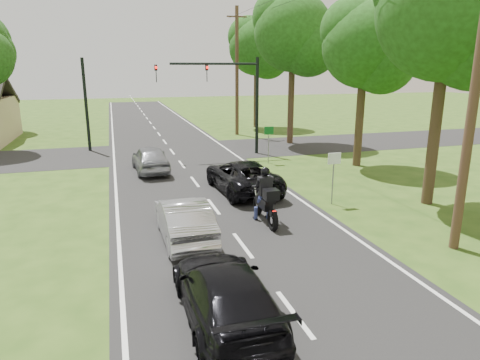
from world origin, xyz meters
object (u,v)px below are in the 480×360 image
object	(u,v)px
sign_green	(269,136)
utility_pole_far	(237,71)
utility_pole_near	(477,79)
dark_car_behind	(225,293)
motorcycle_rider	(266,201)
silver_sedan	(184,219)
dark_suv	(242,176)
traffic_signal	(228,88)
sign_white	(334,166)
silver_suv	(150,159)

from	to	relation	value
sign_green	utility_pole_far	bearing A→B (deg)	83.27
utility_pole_far	utility_pole_near	bearing A→B (deg)	-90.00
dark_car_behind	utility_pole_near	bearing A→B (deg)	-167.07
sign_green	motorcycle_rider	bearing A→B (deg)	-110.81
silver_sedan	dark_car_behind	size ratio (longest dim) A/B	0.91
dark_suv	traffic_signal	distance (m)	8.98
traffic_signal	motorcycle_rider	bearing A→B (deg)	-99.09
motorcycle_rider	utility_pole_far	bearing A→B (deg)	77.09
sign_white	utility_pole_far	bearing A→B (deg)	85.49
silver_sedan	utility_pole_far	bearing A→B (deg)	-111.51
silver_sedan	traffic_signal	size ratio (longest dim) A/B	0.64
utility_pole_near	sign_white	world-z (taller)	utility_pole_near
dark_car_behind	utility_pole_near	distance (m)	9.09
sign_green	dark_suv	bearing A→B (deg)	-121.56
silver_suv	utility_pole_far	xyz separation A→B (m)	(8.05, 11.26, 4.37)
dark_suv	utility_pole_far	size ratio (longest dim) A/B	0.50
motorcycle_rider	silver_suv	bearing A→B (deg)	110.02
sign_white	sign_green	xyz separation A→B (m)	(0.20, 8.00, 0.00)
motorcycle_rider	dark_car_behind	distance (m)	6.20
dark_suv	sign_green	xyz separation A→B (m)	(3.15, 5.13, 0.89)
silver_suv	dark_suv	bearing A→B (deg)	123.18
silver_sedan	traffic_signal	xyz separation A→B (m)	(5.00, 12.97, 3.45)
traffic_signal	sign_green	bearing A→B (deg)	-62.62
utility_pole_far	sign_green	xyz separation A→B (m)	(-1.30, -11.02, -3.49)
dark_car_behind	traffic_signal	size ratio (longest dim) A/B	0.71
utility_pole_far	sign_green	size ratio (longest dim) A/B	4.71
silver_suv	utility_pole_far	distance (m)	14.51
silver_suv	sign_white	world-z (taller)	sign_white
motorcycle_rider	sign_green	bearing A→B (deg)	69.65
dark_car_behind	sign_white	distance (m)	9.25
dark_car_behind	traffic_signal	distance (m)	18.76
silver_suv	traffic_signal	distance (m)	7.01
silver_suv	sign_white	size ratio (longest dim) A/B	1.94
sign_white	dark_suv	bearing A→B (deg)	135.80
utility_pole_near	sign_white	size ratio (longest dim) A/B	4.71
dark_suv	motorcycle_rider	bearing A→B (deg)	81.50
silver_suv	utility_pole_far	world-z (taller)	utility_pole_far
traffic_signal	dark_car_behind	bearing A→B (deg)	-105.36
dark_suv	sign_white	world-z (taller)	sign_white
motorcycle_rider	sign_green	xyz separation A→B (m)	(3.53, 9.29, 0.79)
motorcycle_rider	dark_car_behind	xyz separation A→B (m)	(-2.92, -5.47, -0.14)
silver_sedan	traffic_signal	distance (m)	14.33
sign_white	silver_sedan	bearing A→B (deg)	-162.89
motorcycle_rider	traffic_signal	world-z (taller)	traffic_signal
traffic_signal	sign_white	bearing A→B (deg)	-82.95
motorcycle_rider	dark_car_behind	world-z (taller)	motorcycle_rider
utility_pole_near	dark_suv	bearing A→B (deg)	119.55
silver_suv	dark_car_behind	world-z (taller)	silver_suv
dark_suv	utility_pole_far	xyz separation A→B (m)	(4.45, 16.15, 4.38)
silver_sedan	dark_car_behind	world-z (taller)	silver_sedan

